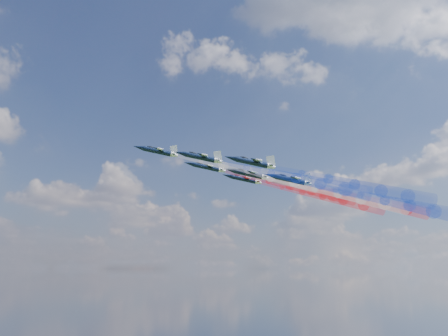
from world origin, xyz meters
TOP-DOWN VIEW (x-y plane):
  - jet_lead at (-5.20, 4.18)m, footprint 17.84×17.06m
  - trail_lead at (17.07, -10.30)m, footprint 37.72×27.10m
  - jet_inner_left at (-0.15, -10.96)m, footprint 17.84×17.06m
  - trail_inner_left at (22.12, -25.44)m, footprint 37.72×27.10m
  - jet_inner_right at (13.63, 6.14)m, footprint 17.84×17.06m
  - trail_inner_right at (35.90, -8.34)m, footprint 37.72×27.10m
  - jet_outer_left at (5.21, -27.03)m, footprint 17.84×17.06m
  - trail_outer_left at (27.48, -41.51)m, footprint 37.72×27.10m
  - jet_center_third at (17.20, -10.57)m, footprint 17.84×17.06m
  - trail_center_third at (39.47, -25.05)m, footprint 37.72×27.10m
  - jet_outer_right at (29.64, 7.55)m, footprint 17.84×17.06m
  - trail_outer_right at (51.91, -6.93)m, footprint 37.72×27.10m
  - jet_rear_left at (21.30, -23.95)m, footprint 17.84×17.06m
  - trail_rear_left at (43.57, -38.43)m, footprint 37.72×27.10m
  - jet_rear_right at (33.63, -6.28)m, footprint 17.84×17.06m
  - trail_rear_right at (55.90, -20.76)m, footprint 37.72×27.10m

SIDE VIEW (x-z plane):
  - trail_rear_left at x=43.57m, z-range 143.46..156.93m
  - trail_outer_left at x=27.48m, z-range 146.01..159.48m
  - trail_rear_right at x=55.90m, z-range 146.32..159.78m
  - trail_center_third at x=39.47m, z-range 146.53..160.00m
  - trail_outer_right at x=51.91m, z-range 148.55..162.02m
  - jet_rear_left at x=21.30m, z-range 152.12..159.39m
  - trail_inner_left at x=22.12m, z-range 149.36..162.83m
  - trail_inner_right at x=35.90m, z-range 150.65..164.12m
  - jet_outer_left at x=5.21m, z-range 154.67..161.94m
  - jet_rear_right at x=33.63m, z-range 154.97..162.24m
  - jet_center_third at x=17.20m, z-range 155.19..162.46m
  - trail_lead at x=17.07m, z-range 153.04..166.51m
  - jet_outer_right at x=29.64m, z-range 157.21..164.48m
  - jet_inner_left at x=-0.15m, z-range 158.02..165.29m
  - jet_inner_right at x=13.63m, z-range 159.30..166.58m
  - jet_lead at x=-5.20m, z-range 161.70..168.97m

